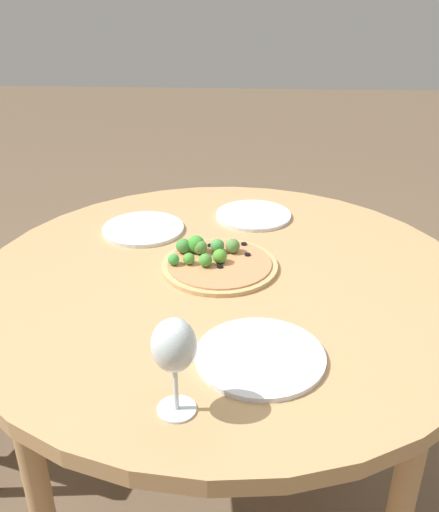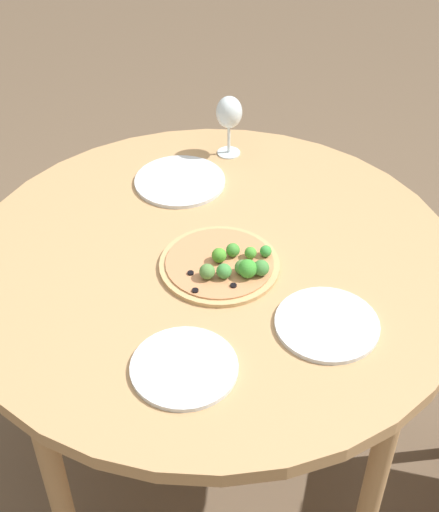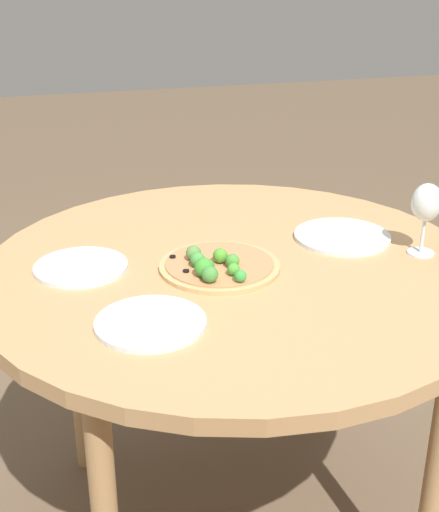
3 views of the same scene
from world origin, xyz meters
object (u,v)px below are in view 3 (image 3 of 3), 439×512
at_px(plate_side, 342,236).
at_px(plate_near, 81,267).
at_px(pizza, 217,265).
at_px(wine_glass, 427,204).
at_px(plate_far, 150,323).

bearing_deg(plate_side, plate_near, 91.12).
xyz_separation_m(pizza, plate_near, (0.09, 0.29, -0.01)).
xyz_separation_m(wine_glass, plate_near, (0.12, 0.76, -0.11)).
height_order(pizza, plate_far, pizza).
height_order(plate_near, plate_far, same).
distance_m(wine_glass, plate_side, 0.22).
height_order(wine_glass, plate_side, wine_glass).
bearing_deg(plate_side, plate_far, 119.77).
height_order(pizza, plate_side, pizza).
xyz_separation_m(plate_far, plate_side, (0.30, -0.52, 0.00)).
bearing_deg(plate_near, plate_far, -160.14).
xyz_separation_m(wine_glass, plate_far, (-0.17, 0.66, -0.11)).
height_order(plate_near, plate_side, same).
xyz_separation_m(plate_near, plate_side, (0.01, -0.63, 0.00)).
distance_m(plate_near, plate_side, 0.63).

